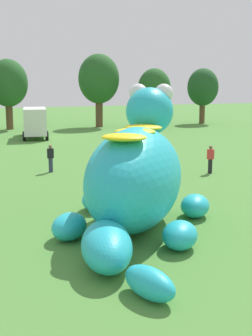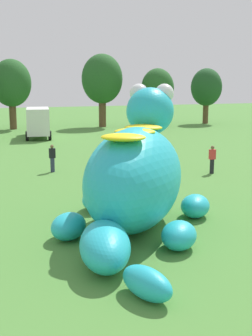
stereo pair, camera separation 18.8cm
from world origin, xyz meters
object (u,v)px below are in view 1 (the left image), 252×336
object	(u,v)px
spectator_by_cars	(210,160)
spectator_wandering	(51,159)
giant_inflatable_creature	(135,177)
box_truck	(35,121)
spectator_near_inflatable	(134,136)

from	to	relation	value
spectator_by_cars	spectator_wandering	world-z (taller)	same
giant_inflatable_creature	spectator_wandering	xyz separation A→B (m)	(-1.10, 11.78, -1.15)
spectator_wandering	box_truck	bearing A→B (deg)	84.40
spectator_near_inflatable	spectator_by_cars	bearing A→B (deg)	-88.84
giant_inflatable_creature	spectator_by_cars	size ratio (longest dim) A/B	6.16
giant_inflatable_creature	spectator_wandering	size ratio (longest dim) A/B	6.16
spectator_near_inflatable	box_truck	bearing A→B (deg)	129.01
box_truck	spectator_near_inflatable	xyz separation A→B (m)	(7.15, -8.82, -0.75)
box_truck	spectator_by_cars	distance (m)	22.48
spectator_near_inflatable	spectator_by_cars	size ratio (longest dim) A/B	1.00
spectator_near_inflatable	spectator_wandering	bearing A→B (deg)	-135.37
giant_inflatable_creature	box_truck	world-z (taller)	giant_inflatable_creature
giant_inflatable_creature	spectator_near_inflatable	xyz separation A→B (m)	(7.77, 20.54, -1.15)
spectator_by_cars	spectator_wandering	bearing A→B (deg)	158.27
giant_inflatable_creature	spectator_wandering	world-z (taller)	giant_inflatable_creature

